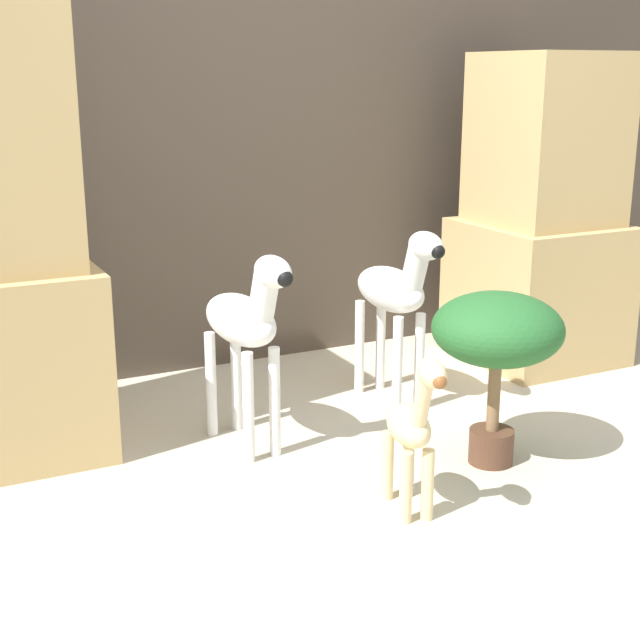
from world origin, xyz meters
TOP-DOWN VIEW (x-y plane):
  - ground_plane at (0.00, 0.00)m, footprint 14.00×14.00m
  - wall_back at (0.00, 1.66)m, footprint 6.40×0.08m
  - rock_pillar_right at (1.14, 1.10)m, footprint 0.61×0.63m
  - zebra_right at (0.26, 0.86)m, footprint 0.18×0.52m
  - zebra_left at (-0.41, 0.71)m, footprint 0.21×0.52m
  - giraffe_figurine at (-0.16, 0.07)m, footprint 0.15×0.35m
  - potted_palm_front at (0.27, 0.25)m, footprint 0.42×0.42m

SIDE VIEW (x-z plane):
  - ground_plane at x=0.00m, z-range 0.00..0.00m
  - giraffe_figurine at x=-0.16m, z-range 0.01..0.53m
  - potted_palm_front at x=0.27m, z-range 0.15..0.73m
  - zebra_right at x=0.26m, z-range 0.09..0.80m
  - zebra_left at x=-0.41m, z-range 0.09..0.80m
  - rock_pillar_right at x=1.14m, z-range -0.06..1.27m
  - wall_back at x=0.00m, z-range 0.00..2.20m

